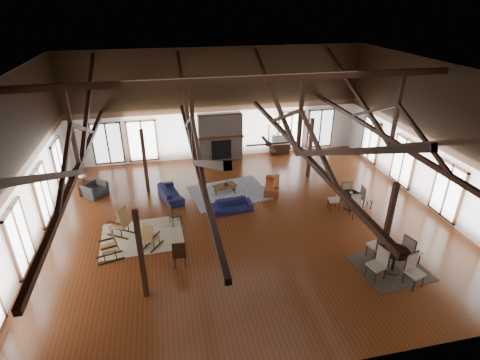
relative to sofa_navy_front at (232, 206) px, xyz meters
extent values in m
plane|color=#622814|center=(0.45, -0.89, -0.25)|extent=(16.00, 16.00, 0.00)
cube|color=black|center=(0.45, -0.89, 5.75)|extent=(16.00, 14.00, 0.02)
cube|color=white|center=(0.45, 6.11, 2.75)|extent=(16.00, 0.02, 6.00)
cube|color=white|center=(0.45, -7.89, 2.75)|extent=(16.00, 0.02, 6.00)
cube|color=white|center=(-7.55, -0.89, 2.75)|extent=(0.02, 14.00, 6.00)
cube|color=white|center=(8.45, -0.89, 2.75)|extent=(0.02, 14.00, 6.00)
cube|color=black|center=(0.45, -0.89, 5.50)|extent=(15.60, 0.18, 0.22)
cube|color=black|center=(-5.55, -0.89, 2.80)|extent=(0.16, 13.70, 0.18)
cube|color=black|center=(-5.55, -0.89, 4.15)|extent=(0.14, 0.14, 2.70)
cube|color=black|center=(-5.55, 2.61, 4.02)|extent=(0.15, 7.07, 3.12)
cube|color=black|center=(-5.55, -4.39, 4.02)|extent=(0.15, 7.07, 3.12)
cube|color=black|center=(-1.55, -0.89, 2.80)|extent=(0.16, 13.70, 0.18)
cube|color=black|center=(-1.55, -0.89, 4.15)|extent=(0.14, 0.14, 2.70)
cube|color=black|center=(-1.55, 2.61, 4.02)|extent=(0.15, 7.07, 3.12)
cube|color=black|center=(-1.55, -4.39, 4.02)|extent=(0.15, 7.07, 3.12)
cube|color=black|center=(2.45, -0.89, 2.80)|extent=(0.16, 13.70, 0.18)
cube|color=black|center=(2.45, -0.89, 4.15)|extent=(0.14, 0.14, 2.70)
cube|color=black|center=(2.45, 2.61, 4.02)|extent=(0.15, 7.07, 3.12)
cube|color=black|center=(2.45, -4.39, 4.02)|extent=(0.15, 7.07, 3.12)
cube|color=black|center=(6.45, -0.89, 2.80)|extent=(0.16, 13.70, 0.18)
cube|color=black|center=(6.45, -0.89, 4.15)|extent=(0.14, 0.14, 2.70)
cube|color=black|center=(6.45, 2.61, 4.02)|extent=(0.15, 7.07, 3.12)
cube|color=black|center=(6.45, -4.39, 4.02)|extent=(0.15, 7.07, 3.12)
cube|color=black|center=(-3.55, -4.39, 1.27)|extent=(0.16, 0.16, 3.05)
cube|color=black|center=(4.45, -4.39, 1.27)|extent=(0.16, 0.16, 3.05)
cube|color=black|center=(-3.55, 2.61, 1.27)|extent=(0.16, 0.16, 3.05)
cube|color=black|center=(4.45, 2.61, 1.27)|extent=(0.16, 0.16, 3.05)
cube|color=#736458|center=(0.45, 5.79, 1.05)|extent=(2.40, 0.62, 2.60)
cube|color=black|center=(0.45, 5.47, 0.40)|extent=(1.10, 0.06, 1.10)
cube|color=#381E11|center=(0.45, 5.51, 1.10)|extent=(2.50, 0.20, 0.12)
cylinder|color=black|center=(0.95, -1.89, 3.80)|extent=(0.04, 0.04, 0.70)
cylinder|color=black|center=(0.95, -1.89, 3.45)|extent=(0.20, 0.20, 0.10)
cube|color=black|center=(1.40, -1.89, 3.45)|extent=(0.70, 0.12, 0.02)
cube|color=black|center=(0.95, -1.44, 3.45)|extent=(0.12, 0.70, 0.02)
cube|color=black|center=(0.50, -1.89, 3.45)|extent=(0.70, 0.12, 0.02)
cube|color=black|center=(0.95, -2.34, 3.45)|extent=(0.12, 0.70, 0.02)
imported|color=#181741|center=(0.00, 0.00, 0.00)|extent=(1.76, 0.81, 0.50)
imported|color=#171941|center=(-2.54, 1.66, 0.03)|extent=(2.03, 1.17, 0.56)
imported|color=brown|center=(2.23, 1.57, 0.00)|extent=(1.84, 1.20, 0.50)
cube|color=brown|center=(-0.04, 1.68, 0.12)|extent=(1.16, 0.81, 0.06)
cube|color=brown|center=(-0.48, 1.51, -0.08)|extent=(0.06, 0.06, 0.35)
cube|color=brown|center=(-0.48, 1.86, -0.08)|extent=(0.06, 0.06, 0.35)
cube|color=brown|center=(0.41, 1.51, -0.08)|extent=(0.06, 0.06, 0.35)
cube|color=brown|center=(0.41, 1.86, -0.08)|extent=(0.06, 0.06, 0.35)
imported|color=#B2B2B2|center=(0.03, 1.61, 0.26)|extent=(0.22, 0.22, 0.21)
imported|color=#272729|center=(-5.93, 2.66, 0.06)|extent=(1.27, 1.28, 0.63)
cube|color=black|center=(-6.41, 2.88, 0.06)|extent=(0.47, 0.47, 0.63)
cylinder|color=black|center=(-6.41, 2.88, 0.57)|extent=(0.08, 0.08, 0.38)
cone|color=beige|center=(-6.41, 2.88, 0.82)|extent=(0.34, 0.34, 0.27)
cube|color=olive|center=(-4.57, -0.83, 0.22)|extent=(0.72, 0.73, 0.06)
cube|color=olive|center=(-4.36, -0.96, 0.59)|extent=(0.46, 0.57, 0.78)
cube|color=black|center=(-4.68, -1.02, -0.22)|extent=(0.84, 0.55, 0.06)
cube|color=black|center=(-4.45, -0.64, -0.22)|extent=(0.84, 0.55, 0.06)
cube|color=olive|center=(-3.37, -1.85, 0.14)|extent=(0.62, 0.61, 0.05)
cube|color=olive|center=(-3.49, -2.02, 0.45)|extent=(0.47, 0.40, 0.65)
cube|color=black|center=(-3.52, -1.75, -0.23)|extent=(0.50, 0.68, 0.05)
cube|color=black|center=(-3.22, -1.96, -0.23)|extent=(0.50, 0.68, 0.05)
cube|color=olive|center=(-4.84, -2.29, 0.20)|extent=(0.60, 0.62, 0.05)
cube|color=olive|center=(-4.61, -2.23, 0.55)|extent=(0.32, 0.54, 0.74)
cube|color=black|center=(-4.78, -2.50, -0.22)|extent=(0.89, 0.28, 0.05)
cube|color=black|center=(-4.89, -2.08, -0.22)|extent=(0.89, 0.28, 0.05)
cube|color=black|center=(-2.45, -0.53, 0.20)|extent=(0.53, 0.53, 0.05)
cube|color=black|center=(-2.63, -0.59, 0.46)|extent=(0.17, 0.41, 0.54)
cylinder|color=black|center=(-2.45, -0.53, -0.03)|extent=(0.03, 0.03, 0.45)
cube|color=black|center=(-2.43, -3.16, 0.22)|extent=(0.47, 0.47, 0.05)
cube|color=black|center=(-2.45, -3.36, 0.51)|extent=(0.44, 0.07, 0.58)
cylinder|color=black|center=(-2.43, -3.16, -0.01)|extent=(0.04, 0.04, 0.47)
cylinder|color=black|center=(4.54, -4.94, 0.54)|extent=(0.93, 0.93, 0.04)
cylinder|color=black|center=(4.54, -4.94, 0.15)|extent=(0.10, 0.10, 0.77)
cylinder|color=black|center=(4.54, -4.94, -0.23)|extent=(0.56, 0.56, 0.04)
cylinder|color=black|center=(5.02, -0.84, 0.45)|extent=(0.82, 0.82, 0.04)
cylinder|color=black|center=(5.02, -0.84, 0.11)|extent=(0.10, 0.10, 0.68)
cylinder|color=black|center=(5.02, -0.84, -0.23)|extent=(0.49, 0.49, 0.04)
imported|color=#B2B2B2|center=(4.58, -5.01, 0.60)|extent=(0.14, 0.14, 0.09)
imported|color=#B2B2B2|center=(5.02, -0.85, 0.52)|extent=(0.16, 0.16, 0.10)
cube|color=black|center=(3.94, 5.86, 0.04)|extent=(1.14, 0.43, 0.57)
imported|color=#B2B2B2|center=(3.97, 5.86, 0.61)|extent=(1.01, 0.21, 0.58)
cube|color=tan|center=(-3.76, -1.14, -0.24)|extent=(3.15, 2.52, 0.01)
cube|color=#181D43|center=(0.16, 1.64, -0.24)|extent=(3.86, 3.14, 0.01)
cube|color=black|center=(4.55, -4.80, -0.24)|extent=(2.43, 2.25, 0.01)
camera|label=1|loc=(-2.56, -13.61, 8.11)|focal=28.00mm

